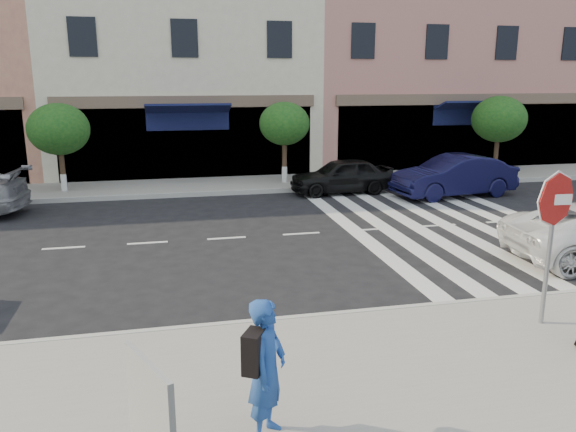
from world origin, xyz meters
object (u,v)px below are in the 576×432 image
object	(u,v)px
stop_sign	(554,214)
photographer	(267,369)
car_far_right	(454,176)
car_far_mid	(342,176)

from	to	relation	value
stop_sign	photographer	size ratio (longest dim) A/B	1.55
car_far_right	photographer	bearing A→B (deg)	-43.47
stop_sign	car_far_mid	size ratio (longest dim) A/B	0.68
stop_sign	car_far_right	bearing A→B (deg)	73.41
car_far_mid	photographer	bearing A→B (deg)	-24.54
photographer	car_far_mid	xyz separation A→B (m)	(5.21, 13.56, -0.33)
photographer	car_far_right	xyz separation A→B (m)	(8.86, 12.15, -0.24)
car_far_mid	car_far_right	bearing A→B (deg)	65.36
stop_sign	photographer	world-z (taller)	stop_sign
stop_sign	photographer	xyz separation A→B (m)	(-4.92, -1.93, -1.02)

